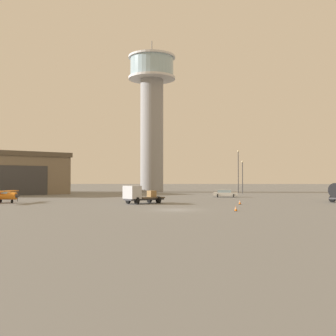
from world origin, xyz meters
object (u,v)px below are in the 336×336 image
Objects in this scene: car_white at (225,193)px; traffic_cone_near_right at (236,209)px; light_post_west at (242,174)px; light_post_east at (238,168)px; control_tower at (152,106)px; truck_flatbed_silver at (139,195)px; traffic_cone_near_left at (240,202)px.

traffic_cone_near_right is at bearing -87.32° from car_white.
light_post_west is 52.19m from traffic_cone_near_right.
control_tower is at bearing 162.36° from light_post_east.
control_tower is at bearing 155.99° from light_post_west.
car_white is at bearing -108.07° from light_post_west.
control_tower reaches higher than light_post_west.
light_post_west reaches higher than truck_flatbed_silver.
traffic_cone_near_left is at bearing 135.71° from truck_flatbed_silver.
car_white is at bearing -104.24° from light_post_east.
car_white is 21.67m from traffic_cone_near_left.
control_tower is at bearing -127.91° from truck_flatbed_silver.
traffic_cone_near_left is 1.07× the size of traffic_cone_near_right.
traffic_cone_near_left is 11.70m from traffic_cone_near_right.
traffic_cone_near_right is at bearing -98.13° from light_post_east.
truck_flatbed_silver is 10.55× the size of traffic_cone_near_right.
truck_flatbed_silver is 0.58× the size of light_post_east.
light_post_east reaches higher than traffic_cone_near_left.
truck_flatbed_silver is 25.01m from car_white.
car_white is at bearing 85.86° from traffic_cone_near_right.
light_post_west reaches higher than car_white.
control_tower is 56.20m from traffic_cone_near_left.
car_white is 33.27m from traffic_cone_near_right.
control_tower reaches higher than light_post_east.
truck_flatbed_silver is at bearing -117.54° from light_post_west.
control_tower is 5.13× the size of light_post_west.
light_post_west is at bearing -157.24° from truck_flatbed_silver.
traffic_cone_near_right is (-2.40, -33.18, -0.47)m from car_white.
traffic_cone_near_right is at bearing -77.64° from control_tower.
traffic_cone_near_right is (11.86, -12.63, -0.96)m from truck_flatbed_silver.
light_post_east is (-0.57, 2.95, 1.36)m from light_post_west.
truck_flatbed_silver is 14.00m from traffic_cone_near_left.
control_tower reaches higher than traffic_cone_near_left.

